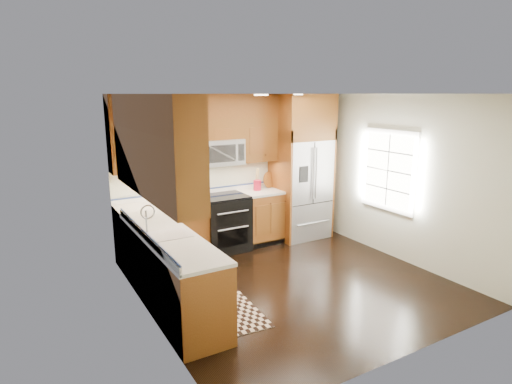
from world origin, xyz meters
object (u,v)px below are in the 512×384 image
range (224,223)px  knife_block (193,189)px  rug (221,309)px  refrigerator (301,167)px  utensil_crock (257,183)px

range → knife_block: bearing=151.9°
range → knife_block: (-0.44, 0.24, 0.59)m
rug → refrigerator: bearing=39.6°
refrigerator → knife_block: 2.02m
knife_block → rug: bearing=-103.7°
range → rug: (-0.95, -1.85, -0.46)m
knife_block → utensil_crock: bearing=-6.9°
rug → utensil_crock: 2.77m
refrigerator → knife_block: bearing=172.2°
refrigerator → rug: bearing=-144.1°
rug → knife_block: size_ratio=4.62×
utensil_crock → range: bearing=-172.1°
refrigerator → utensil_crock: size_ratio=6.72×
utensil_crock → knife_block: bearing=173.1°
range → utensil_crock: (0.70, 0.10, 0.60)m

